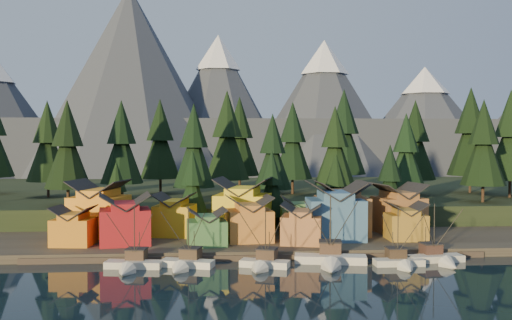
{
  "coord_description": "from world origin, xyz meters",
  "views": [
    {
      "loc": [
        -7.59,
        -81.83,
        20.67
      ],
      "look_at": [
        0.83,
        30.0,
        16.76
      ],
      "focal_mm": 40.0,
      "sensor_mm": 36.0,
      "label": 1
    }
  ],
  "objects": [
    {
      "name": "ground",
      "position": [
        0.0,
        0.0,
        0.0
      ],
      "size": [
        500.0,
        500.0,
        0.0
      ],
      "primitive_type": "plane",
      "color": "black",
      "rests_on": "ground"
    },
    {
      "name": "shore_strip",
      "position": [
        0.0,
        40.0,
        0.75
      ],
      "size": [
        400.0,
        50.0,
        1.5
      ],
      "primitive_type": "cube",
      "color": "#322C24",
      "rests_on": "ground"
    },
    {
      "name": "hillside",
      "position": [
        0.0,
        90.0,
        3.0
      ],
      "size": [
        420.0,
        100.0,
        6.0
      ],
      "primitive_type": "cube",
      "color": "black",
      "rests_on": "ground"
    },
    {
      "name": "dock",
      "position": [
        0.0,
        16.5,
        0.5
      ],
      "size": [
        80.0,
        4.0,
        1.0
      ],
      "primitive_type": "cube",
      "color": "#463B32",
      "rests_on": "ground"
    },
    {
      "name": "mountain_ridge",
      "position": [
        -4.2,
        213.59,
        26.06
      ],
      "size": [
        560.0,
        190.0,
        90.0
      ],
      "color": "#464D5B",
      "rests_on": "ground"
    },
    {
      "name": "boat_1",
      "position": [
        -20.62,
        9.87,
        2.06
      ],
      "size": [
        9.64,
        10.26,
        10.83
      ],
      "rotation": [
        0.0,
        0.0,
        -0.14
      ],
      "color": "beige",
      "rests_on": "ground"
    },
    {
      "name": "boat_2",
      "position": [
        -12.12,
        10.08,
        2.15
      ],
      "size": [
        9.3,
        9.82,
        10.94
      ],
      "rotation": [
        0.0,
        0.0,
        -0.3
      ],
      "color": "silver",
      "rests_on": "ground"
    },
    {
      "name": "boat_3",
      "position": [
        0.45,
        9.12,
        2.17
      ],
      "size": [
        8.65,
        9.22,
        10.75
      ],
      "rotation": [
        0.0,
        0.0,
        -0.34
      ],
      "color": "beige",
      "rests_on": "ground"
    },
    {
      "name": "boat_4",
      "position": [
        11.8,
        10.76,
        2.3
      ],
      "size": [
        12.65,
        13.42,
        12.8
      ],
      "rotation": [
        0.0,
        0.0,
        -0.18
      ],
      "color": "beige",
      "rests_on": "ground"
    },
    {
      "name": "boat_5",
      "position": [
        22.92,
        8.5,
        2.02
      ],
      "size": [
        8.31,
        9.06,
        10.3
      ],
      "rotation": [
        0.0,
        0.0,
        0.01
      ],
      "color": "beige",
      "rests_on": "ground"
    },
    {
      "name": "boat_6",
      "position": [
        30.24,
        10.76,
        2.05
      ],
      "size": [
        9.9,
        10.61,
        10.96
      ],
      "rotation": [
        0.0,
        0.0,
        0.1
      ],
      "color": "beige",
      "rests_on": "ground"
    },
    {
      "name": "house_front_0",
      "position": [
        -33.04,
        23.78,
        5.22
      ],
      "size": [
        7.84,
        7.51,
        7.08
      ],
      "rotation": [
        0.0,
        0.0,
        -0.12
      ],
      "color": "orange",
      "rests_on": "shore_strip"
    },
    {
      "name": "house_front_1",
      "position": [
        -23.9,
        24.18,
        6.38
      ],
      "size": [
        10.41,
        10.12,
        9.29
      ],
      "rotation": [
        0.0,
        0.0,
        0.18
      ],
      "color": "maroon",
      "rests_on": "shore_strip"
    },
    {
      "name": "house_front_2",
      "position": [
        -8.78,
        21.8,
        5.02
      ],
      "size": [
        7.64,
        7.69,
        6.69
      ],
      "rotation": [
        0.0,
        0.0,
        0.13
      ],
      "color": "#42763F",
      "rests_on": "shore_strip"
    },
    {
      "name": "house_front_3",
      "position": [
        -0.78,
        25.68,
        5.98
      ],
      "size": [
        9.15,
        8.8,
        8.53
      ],
      "rotation": [
        0.0,
        0.0,
        0.1
      ],
      "color": "#C27832",
      "rests_on": "shore_strip"
    },
    {
      "name": "house_front_4",
      "position": [
        8.79,
        22.37,
        5.43
      ],
      "size": [
        8.92,
        9.35,
        7.48
      ],
      "rotation": [
        0.0,
        0.0,
        -0.24
      ],
      "color": "#A7693B",
      "rests_on": "shore_strip"
    },
    {
      "name": "house_front_5",
      "position": [
        15.89,
        26.22,
        7.35
      ],
      "size": [
        10.91,
        9.98,
        11.13
      ],
      "rotation": [
        0.0,
        0.0,
        -0.03
      ],
      "color": "#3B638C",
      "rests_on": "shore_strip"
    },
    {
      "name": "house_front_6",
      "position": [
        29.42,
        24.95,
        5.27
      ],
      "size": [
        7.35,
        6.97,
        7.17
      ],
      "rotation": [
        0.0,
        0.0,
        -0.03
      ],
      "color": "olive",
      "rests_on": "shore_strip"
    },
    {
      "name": "house_back_0",
      "position": [
        -30.42,
        33.94,
        7.35
      ],
      "size": [
        12.13,
        11.82,
        11.14
      ],
      "rotation": [
        0.0,
        0.0,
        -0.22
      ],
      "color": "orange",
      "rests_on": "shore_strip"
    },
    {
      "name": "house_back_1",
      "position": [
        -15.33,
        32.88,
        5.96
      ],
      "size": [
        8.88,
        8.95,
        8.5
      ],
      "rotation": [
        0.0,
        0.0,
        -0.19
      ],
      "color": "gold",
      "rests_on": "shore_strip"
    },
    {
      "name": "house_back_2",
      "position": [
        -1.57,
        34.48,
        7.48
      ],
      "size": [
        12.76,
        12.12,
        11.38
      ],
      "rotation": [
        0.0,
        0.0,
        -0.24
      ],
      "color": "yellow",
      "rests_on": "shore_strip"
    },
    {
      "name": "house_back_3",
      "position": [
        10.02,
        32.98,
        5.55
      ],
      "size": [
        7.84,
        7.03,
        7.71
      ],
      "rotation": [
        0.0,
        0.0,
        -0.04
      ],
      "color": "#47733E",
      "rests_on": "shore_strip"
    },
    {
      "name": "house_back_4",
      "position": [
        18.43,
        31.22,
        7.14
      ],
      "size": [
        9.95,
        9.56,
        10.75
      ],
      "rotation": [
        0.0,
        0.0,
        0.01
      ],
      "color": "#9A6436",
      "rests_on": "shore_strip"
    },
    {
      "name": "house_back_5",
      "position": [
        30.79,
        33.37,
        6.83
      ],
      "size": [
        10.33,
        10.42,
        10.15
      ],
      "rotation": [
        0.0,
        0.0,
        0.15
      ],
      "color": "#956034",
      "rests_on": "shore_strip"
    },
    {
      "name": "tree_hill_1",
      "position": [
        -50.0,
        68.0,
        19.62
      ],
      "size": [
        10.7,
        10.7,
        24.92
      ],
      "color": "#332319",
      "rests_on": "hillside"
    },
    {
      "name": "tree_hill_2",
      "position": [
        -40.0,
        48.0,
        18.96
      ],
      "size": [
        10.18,
        10.18,
        23.7
      ],
      "color": "#332319",
      "rests_on": "hillside"
    },
    {
      "name": "tree_hill_3",
      "position": [
        -30.0,
        60.0,
        19.41
      ],
      "size": [
        10.53,
        10.53,
        24.53
      ],
      "color": "#332319",
      "rests_on": "hillside"
    },
    {
      "name": "tree_hill_4",
      "position": [
        -22.0,
        75.0,
        20.18
      ],
      "size": [
        11.14,
        11.14,
        25.94
      ],
      "color": "#332319",
      "rests_on": "hillside"
    },
    {
      "name": "tree_hill_5",
      "position": [
        -12.0,
        50.0,
        18.68
      ],
      "size": [
        9.96,
        9.96,
        23.19
      ],
      "color": "#332319",
      "rests_on": "hillside"
    },
    {
      "name": "tree_hill_6",
      "position": [
        -4.0,
        65.0,
        21.06
      ],
      "size": [
        11.83,
        11.83,
        27.55
      ],
      "color": "#332319",
      "rests_on": "hillside"
    },
    {
      "name": "tree_hill_7",
      "position": [
        6.0,
        48.0,
        17.37
      ],
      "size": [
        8.93,
        8.93,
        20.8
      ],
      "color": "#332319",
      "rests_on": "hillside"
    },
    {
      "name": "tree_hill_8",
      "position": [
        14.0,
        72.0,
        19.74
      ],
      "size": [
        10.79,
        10.79,
        25.14
      ],
      "color": "#332319",
      "rests_on": "hillside"
    },
    {
      "name": "tree_hill_9",
      "position": [
        22.0,
        55.0,
        18.61
      ],
      "size": [
        9.9,
        9.9,
        23.07
      ],
      "color": "#332319",
      "rests_on": "hillside"
    },
    {
      "name": "tree_hill_10",
      "position": [
        30.0,
        80.0,
        22.09
      ],
      "size": [
        12.63,
        12.63,
        29.42
      ],
      "color": "#332319",
      "rests_on": "hillside"
    },
    {
      "name": "tree_hill_11",
      "position": [
        38.0,
        50.0,
        17.55
      ],
      "size": [
        9.08,
        9.08,
        21.14
      ],
      "color": "#332319",
      "rests_on": "hillside"
    },
    {
      "name": "tree_hill_12",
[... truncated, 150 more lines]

